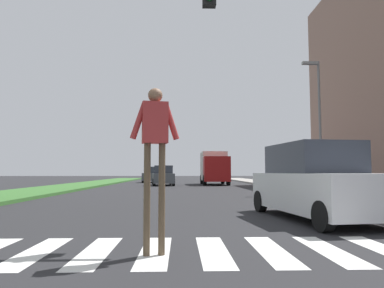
{
  "coord_description": "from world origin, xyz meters",
  "views": [
    {
      "loc": [
        -0.06,
        1.19,
        1.23
      ],
      "look_at": [
        0.56,
        19.9,
        2.7
      ],
      "focal_mm": 32.72,
      "sensor_mm": 36.0,
      "label": 1
    }
  ],
  "objects_px": {
    "suv_crossing": "(315,183)",
    "truck_box_delivery": "(214,167)",
    "sedan_distant": "(152,175)",
    "sedan_midblock": "(163,176)",
    "street_lamp_right": "(318,113)",
    "pedestrian_performer": "(155,143)"
  },
  "relations": [
    {
      "from": "sedan_midblock",
      "to": "truck_box_delivery",
      "type": "relative_size",
      "value": 0.75
    },
    {
      "from": "suv_crossing",
      "to": "truck_box_delivery",
      "type": "bearing_deg",
      "value": 90.78
    },
    {
      "from": "sedan_distant",
      "to": "sedan_midblock",
      "type": "bearing_deg",
      "value": -79.16
    },
    {
      "from": "suv_crossing",
      "to": "sedan_midblock",
      "type": "relative_size",
      "value": 1.03
    },
    {
      "from": "street_lamp_right",
      "to": "pedestrian_performer",
      "type": "height_order",
      "value": "street_lamp_right"
    },
    {
      "from": "street_lamp_right",
      "to": "truck_box_delivery",
      "type": "relative_size",
      "value": 1.21
    },
    {
      "from": "street_lamp_right",
      "to": "pedestrian_performer",
      "type": "xyz_separation_m",
      "value": [
        -8.34,
        -14.5,
        -2.93
      ]
    },
    {
      "from": "street_lamp_right",
      "to": "pedestrian_performer",
      "type": "distance_m",
      "value": 16.99
    },
    {
      "from": "street_lamp_right",
      "to": "sedan_distant",
      "type": "bearing_deg",
      "value": 118.77
    },
    {
      "from": "suv_crossing",
      "to": "sedan_distant",
      "type": "relative_size",
      "value": 1.04
    },
    {
      "from": "suv_crossing",
      "to": "sedan_distant",
      "type": "distance_m",
      "value": 31.74
    },
    {
      "from": "sedan_distant",
      "to": "truck_box_delivery",
      "type": "bearing_deg",
      "value": -46.82
    },
    {
      "from": "street_lamp_right",
      "to": "sedan_midblock",
      "type": "height_order",
      "value": "street_lamp_right"
    },
    {
      "from": "pedestrian_performer",
      "to": "suv_crossing",
      "type": "height_order",
      "value": "pedestrian_performer"
    },
    {
      "from": "sedan_midblock",
      "to": "pedestrian_performer",
      "type": "bearing_deg",
      "value": -87.44
    },
    {
      "from": "sedan_midblock",
      "to": "truck_box_delivery",
      "type": "bearing_deg",
      "value": 20.73
    },
    {
      "from": "pedestrian_performer",
      "to": "suv_crossing",
      "type": "distance_m",
      "value": 5.54
    },
    {
      "from": "suv_crossing",
      "to": "truck_box_delivery",
      "type": "height_order",
      "value": "truck_box_delivery"
    },
    {
      "from": "truck_box_delivery",
      "to": "pedestrian_performer",
      "type": "bearing_deg",
      "value": -97.31
    },
    {
      "from": "pedestrian_performer",
      "to": "sedan_distant",
      "type": "relative_size",
      "value": 0.54
    },
    {
      "from": "suv_crossing",
      "to": "truck_box_delivery",
      "type": "distance_m",
      "value": 24.18
    },
    {
      "from": "truck_box_delivery",
      "to": "street_lamp_right",
      "type": "bearing_deg",
      "value": -70.62
    }
  ]
}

